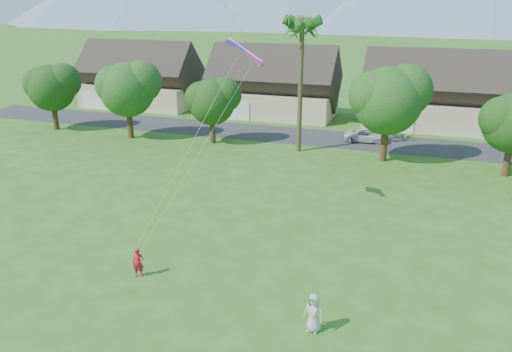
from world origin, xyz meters
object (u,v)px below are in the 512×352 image
at_px(kite_flyer, 138,263).
at_px(watcher, 314,313).
at_px(parafoil_kite, 247,51).
at_px(parked_car, 366,136).

xyz_separation_m(kite_flyer, watcher, (9.68, -1.54, 0.12)).
distance_m(kite_flyer, parafoil_kite, 13.97).
distance_m(kite_flyer, parked_car, 31.83).
xyz_separation_m(parked_car, parafoil_kite, (-5.17, -21.55, 10.26)).
bearing_deg(kite_flyer, watcher, -35.03).
relative_size(parked_car, parafoil_kite, 1.67).
height_order(kite_flyer, parked_car, kite_flyer).
xyz_separation_m(watcher, parked_car, (-1.80, 32.38, -0.30)).
distance_m(kite_flyer, watcher, 9.80).
height_order(watcher, parked_car, watcher).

